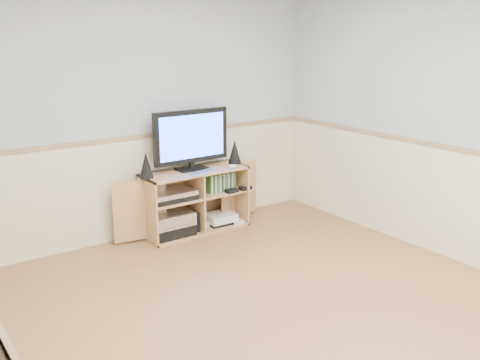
# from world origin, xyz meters

# --- Properties ---
(room) EXTENTS (4.04, 4.54, 2.54)m
(room) POSITION_xyz_m (-0.06, 0.12, 1.22)
(room) COLOR #B27C4F
(room) RESTS_ON ground
(media_cabinet) EXTENTS (1.73, 0.42, 0.65)m
(media_cabinet) POSITION_xyz_m (0.45, 2.06, 0.33)
(media_cabinet) COLOR tan
(media_cabinet) RESTS_ON floor
(monitor) EXTENTS (0.84, 0.18, 0.62)m
(monitor) POSITION_xyz_m (0.45, 2.06, 0.98)
(monitor) COLOR black
(monitor) RESTS_ON media_cabinet
(speaker_left) EXTENTS (0.14, 0.14, 0.25)m
(speaker_left) POSITION_xyz_m (-0.08, 2.03, 0.78)
(speaker_left) COLOR black
(speaker_left) RESTS_ON media_cabinet
(speaker_right) EXTENTS (0.14, 0.14, 0.26)m
(speaker_right) POSITION_xyz_m (0.97, 2.03, 0.78)
(speaker_right) COLOR black
(speaker_right) RESTS_ON media_cabinet
(keyboard) EXTENTS (0.34, 0.20, 0.01)m
(keyboard) POSITION_xyz_m (0.46, 1.87, 0.66)
(keyboard) COLOR silver
(keyboard) RESTS_ON media_cabinet
(mouse) EXTENTS (0.10, 0.07, 0.04)m
(mouse) POSITION_xyz_m (0.83, 1.87, 0.67)
(mouse) COLOR white
(mouse) RESTS_ON media_cabinet
(av_components) EXTENTS (0.53, 0.34, 0.47)m
(av_components) POSITION_xyz_m (0.15, 2.01, 0.22)
(av_components) COLOR black
(av_components) RESTS_ON media_cabinet
(game_consoles) EXTENTS (0.45, 0.30, 0.11)m
(game_consoles) POSITION_xyz_m (0.73, 2.00, 0.07)
(game_consoles) COLOR white
(game_consoles) RESTS_ON media_cabinet
(game_cases) EXTENTS (0.31, 0.13, 0.19)m
(game_cases) POSITION_xyz_m (0.75, 1.99, 0.48)
(game_cases) COLOR #3F8C3F
(game_cases) RESTS_ON media_cabinet
(wall_outlet) EXTENTS (0.12, 0.03, 0.12)m
(wall_outlet) POSITION_xyz_m (1.00, 2.23, 0.60)
(wall_outlet) COLOR white
(wall_outlet) RESTS_ON wall_back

